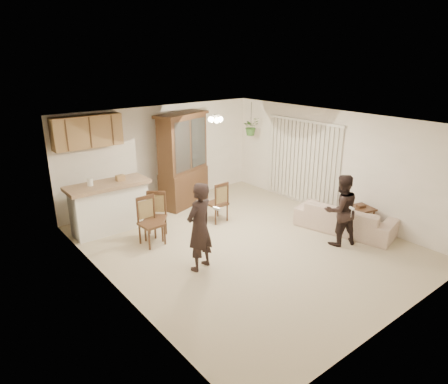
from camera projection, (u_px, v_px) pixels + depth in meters
floor at (244, 244)px, 8.21m from camera, size 6.50×6.50×0.00m
ceiling at (247, 122)px, 7.39m from camera, size 5.50×6.50×0.02m
wall_back at (161, 155)px, 10.20m from camera, size 5.50×0.02×2.50m
wall_front at (404, 245)px, 5.40m from camera, size 5.50×0.02×2.50m
wall_left at (112, 221)px, 6.18m from camera, size 0.02×6.50×2.50m
wall_right at (333, 163)px, 9.42m from camera, size 0.02×6.50×2.50m
breakfast_bar at (110, 209)px, 8.70m from camera, size 1.60×0.55×1.00m
bar_top at (108, 185)px, 8.52m from camera, size 1.75×0.70×0.08m
upper_cabinets at (87, 131)px, 8.68m from camera, size 1.50×0.34×0.70m
vertical_blinds at (302, 162)px, 10.11m from camera, size 0.06×2.30×2.10m
ceiling_fixture at (216, 119)px, 8.43m from camera, size 0.36×0.36×0.20m
hanging_plant at (251, 126)px, 10.73m from camera, size 0.43×0.37×0.48m
plant_cord at (251, 114)px, 10.63m from camera, size 0.01×0.01×0.65m
sofa at (345, 215)px, 8.69m from camera, size 1.17×2.00×0.73m
adult at (199, 222)px, 6.99m from camera, size 0.75×0.60×1.80m
child at (340, 213)px, 8.00m from camera, size 0.80×0.71×1.35m
china_hutch at (183, 161)px, 10.01m from camera, size 1.59×1.02×2.35m
side_table at (360, 218)px, 8.75m from camera, size 0.60×0.60×0.60m
chair_bar at (152, 231)px, 8.11m from camera, size 0.46×0.46×1.00m
chair_hutch_left at (156, 226)px, 8.40m from camera, size 0.61×0.61×0.98m
chair_hutch_right at (217, 210)px, 9.27m from camera, size 0.44×0.44×0.96m
controller_adult at (217, 209)px, 6.67m from camera, size 0.08×0.15×0.04m
controller_child at (352, 208)px, 7.61m from camera, size 0.08×0.13×0.04m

